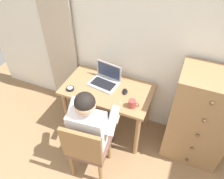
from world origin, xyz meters
The scene contains 10 objects.
wall_back centered at (0.00, 2.20, 1.25)m, with size 4.80×0.05×2.50m, color silver.
curtain_panel centered at (-1.17, 2.13, 1.07)m, with size 0.46×0.03×2.14m, color #BCAD99.
desk centered at (-0.35, 1.83, 0.62)m, with size 1.07×0.61×0.74m.
dresser centered at (0.74, 1.90, 0.60)m, with size 0.65×0.51×1.20m.
chair centered at (-0.30, 1.14, 0.49)m, with size 0.46×0.44×0.88m.
person_seated centered at (-0.31, 1.32, 0.67)m, with size 0.57×0.61×1.20m.
laptop centered at (-0.42, 1.92, 0.79)m, with size 0.37×0.30×0.24m.
computer_mouse centered at (-0.14, 1.84, 0.75)m, with size 0.06×0.10×0.03m, color black.
desk_clock centered at (-0.75, 1.64, 0.75)m, with size 0.09×0.09×0.03m.
coffee_mug centered at (0.01, 1.65, 0.79)m, with size 0.12×0.08×0.09m.
Camera 1 is at (0.44, 0.07, 2.47)m, focal length 34.71 mm.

